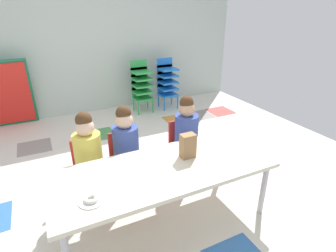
{
  "coord_description": "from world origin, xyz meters",
  "views": [
    {
      "loc": [
        -0.68,
        -2.41,
        1.78
      ],
      "look_at": [
        0.29,
        -0.43,
        0.8
      ],
      "focal_mm": 28.66,
      "sensor_mm": 36.0,
      "label": 1
    }
  ],
  "objects_px": {
    "seated_child_near_camera": "(88,149)",
    "folded_activity_table": "(1,95)",
    "kid_chair_blue_stack": "(167,81)",
    "kid_chair_green_stack": "(141,84)",
    "paper_bag_brown": "(188,146)",
    "seated_child_middle_seat": "(125,141)",
    "seated_child_far_right": "(186,128)",
    "craft_table": "(164,172)",
    "donut_powdered_on_plate": "(91,199)",
    "paper_plate_near_edge": "(91,201)"
  },
  "relations": [
    {
      "from": "kid_chair_green_stack",
      "to": "paper_bag_brown",
      "type": "distance_m",
      "value": 2.68
    },
    {
      "from": "donut_powdered_on_plate",
      "to": "kid_chair_blue_stack",
      "type": "bearing_deg",
      "value": 55.42
    },
    {
      "from": "seated_child_middle_seat",
      "to": "kid_chair_green_stack",
      "type": "bearing_deg",
      "value": 65.15
    },
    {
      "from": "seated_child_near_camera",
      "to": "seated_child_middle_seat",
      "type": "relative_size",
      "value": 1.0
    },
    {
      "from": "folded_activity_table",
      "to": "paper_bag_brown",
      "type": "distance_m",
      "value": 3.32
    },
    {
      "from": "seated_child_middle_seat",
      "to": "seated_child_far_right",
      "type": "distance_m",
      "value": 0.7
    },
    {
      "from": "seated_child_far_right",
      "to": "seated_child_middle_seat",
      "type": "bearing_deg",
      "value": 180.0
    },
    {
      "from": "donut_powdered_on_plate",
      "to": "folded_activity_table",
      "type": "bearing_deg",
      "value": 103.45
    },
    {
      "from": "seated_child_far_right",
      "to": "paper_plate_near_edge",
      "type": "distance_m",
      "value": 1.42
    },
    {
      "from": "seated_child_near_camera",
      "to": "paper_bag_brown",
      "type": "height_order",
      "value": "seated_child_near_camera"
    },
    {
      "from": "kid_chair_green_stack",
      "to": "donut_powdered_on_plate",
      "type": "bearing_deg",
      "value": -117.07
    },
    {
      "from": "seated_child_middle_seat",
      "to": "kid_chair_blue_stack",
      "type": "height_order",
      "value": "seated_child_middle_seat"
    },
    {
      "from": "paper_bag_brown",
      "to": "seated_child_far_right",
      "type": "bearing_deg",
      "value": 61.53
    },
    {
      "from": "seated_child_far_right",
      "to": "donut_powdered_on_plate",
      "type": "height_order",
      "value": "seated_child_far_right"
    },
    {
      "from": "paper_plate_near_edge",
      "to": "seated_child_near_camera",
      "type": "bearing_deg",
      "value": 81.06
    },
    {
      "from": "kid_chair_blue_stack",
      "to": "folded_activity_table",
      "type": "bearing_deg",
      "value": 174.54
    },
    {
      "from": "kid_chair_green_stack",
      "to": "craft_table",
      "type": "bearing_deg",
      "value": -107.06
    },
    {
      "from": "folded_activity_table",
      "to": "paper_bag_brown",
      "type": "relative_size",
      "value": 4.94
    },
    {
      "from": "paper_bag_brown",
      "to": "folded_activity_table",
      "type": "bearing_deg",
      "value": 119.73
    },
    {
      "from": "folded_activity_table",
      "to": "seated_child_near_camera",
      "type": "bearing_deg",
      "value": -69.74
    },
    {
      "from": "craft_table",
      "to": "seated_child_far_right",
      "type": "bearing_deg",
      "value": 47.38
    },
    {
      "from": "craft_table",
      "to": "paper_bag_brown",
      "type": "height_order",
      "value": "paper_bag_brown"
    },
    {
      "from": "craft_table",
      "to": "seated_child_far_right",
      "type": "xyz_separation_m",
      "value": [
        0.56,
        0.61,
        0.05
      ]
    },
    {
      "from": "paper_plate_near_edge",
      "to": "kid_chair_green_stack",
      "type": "bearing_deg",
      "value": 62.93
    },
    {
      "from": "craft_table",
      "to": "folded_activity_table",
      "type": "bearing_deg",
      "value": 115.01
    },
    {
      "from": "folded_activity_table",
      "to": "seated_child_far_right",
      "type": "bearing_deg",
      "value": -50.47
    },
    {
      "from": "seated_child_near_camera",
      "to": "folded_activity_table",
      "type": "bearing_deg",
      "value": 110.26
    },
    {
      "from": "paper_plate_near_edge",
      "to": "folded_activity_table",
      "type": "bearing_deg",
      "value": 103.45
    },
    {
      "from": "folded_activity_table",
      "to": "kid_chair_green_stack",
      "type": "bearing_deg",
      "value": -6.71
    },
    {
      "from": "seated_child_near_camera",
      "to": "folded_activity_table",
      "type": "xyz_separation_m",
      "value": [
        -0.87,
        2.34,
        -0.02
      ]
    },
    {
      "from": "donut_powdered_on_plate",
      "to": "paper_bag_brown",
      "type": "bearing_deg",
      "value": 14.52
    },
    {
      "from": "craft_table",
      "to": "seated_child_near_camera",
      "type": "distance_m",
      "value": 0.79
    },
    {
      "from": "paper_bag_brown",
      "to": "donut_powdered_on_plate",
      "type": "relative_size",
      "value": 2.11
    },
    {
      "from": "kid_chair_green_stack",
      "to": "donut_powdered_on_plate",
      "type": "relative_size",
      "value": 8.83
    },
    {
      "from": "seated_child_near_camera",
      "to": "kid_chair_green_stack",
      "type": "bearing_deg",
      "value": 57.32
    },
    {
      "from": "kid_chair_green_stack",
      "to": "kid_chair_blue_stack",
      "type": "bearing_deg",
      "value": 0.0
    },
    {
      "from": "seated_child_middle_seat",
      "to": "donut_powdered_on_plate",
      "type": "relative_size",
      "value": 8.81
    },
    {
      "from": "kid_chair_green_stack",
      "to": "folded_activity_table",
      "type": "relative_size",
      "value": 0.85
    },
    {
      "from": "seated_child_far_right",
      "to": "donut_powdered_on_plate",
      "type": "xyz_separation_m",
      "value": [
        -1.19,
        -0.77,
        0.02
      ]
    },
    {
      "from": "seated_child_far_right",
      "to": "paper_bag_brown",
      "type": "relative_size",
      "value": 4.17
    },
    {
      "from": "paper_bag_brown",
      "to": "donut_powdered_on_plate",
      "type": "bearing_deg",
      "value": -165.48
    },
    {
      "from": "seated_child_middle_seat",
      "to": "paper_bag_brown",
      "type": "distance_m",
      "value": 0.68
    },
    {
      "from": "paper_bag_brown",
      "to": "donut_powdered_on_plate",
      "type": "height_order",
      "value": "paper_bag_brown"
    },
    {
      "from": "seated_child_near_camera",
      "to": "kid_chair_blue_stack",
      "type": "distance_m",
      "value": 2.79
    },
    {
      "from": "seated_child_near_camera",
      "to": "folded_activity_table",
      "type": "height_order",
      "value": "folded_activity_table"
    },
    {
      "from": "seated_child_near_camera",
      "to": "seated_child_middle_seat",
      "type": "xyz_separation_m",
      "value": [
        0.37,
        0.0,
        0.0
      ]
    },
    {
      "from": "seated_child_middle_seat",
      "to": "seated_child_far_right",
      "type": "xyz_separation_m",
      "value": [
        0.7,
        0.0,
        0.0
      ]
    },
    {
      "from": "folded_activity_table",
      "to": "kid_chair_blue_stack",
      "type": "bearing_deg",
      "value": -5.46
    },
    {
      "from": "craft_table",
      "to": "kid_chair_green_stack",
      "type": "height_order",
      "value": "kid_chair_green_stack"
    },
    {
      "from": "folded_activity_table",
      "to": "paper_plate_near_edge",
      "type": "distance_m",
      "value": 3.2
    }
  ]
}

